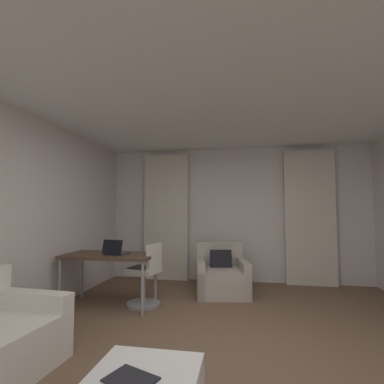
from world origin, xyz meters
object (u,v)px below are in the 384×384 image
laptop (115,251)px  magazine_open (131,379)px  desk_chair (146,278)px  desk (110,258)px  armchair (222,277)px

laptop → magazine_open: size_ratio=1.09×
desk_chair → laptop: 0.59m
desk → magazine_open: bearing=-61.7°
armchair → magazine_open: size_ratio=2.99×
armchair → laptop: 1.81m
armchair → laptop: (-1.45, -0.95, 0.51)m
armchair → desk_chair: desk_chair is taller
magazine_open → laptop: bearing=116.8°
desk_chair → desk: bearing=-170.4°
laptop → magazine_open: 2.60m
desk → magazine_open: (1.26, -2.35, -0.27)m
desk_chair → magazine_open: size_ratio=2.63×
armchair → desk: 1.84m
armchair → laptop: size_ratio=2.75×
magazine_open → desk: bearing=118.3°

